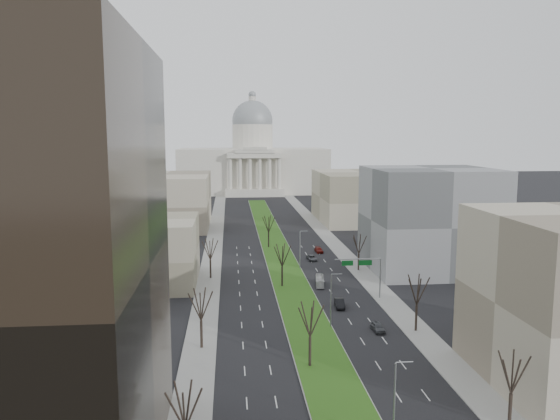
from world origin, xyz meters
TOP-DOWN VIEW (x-y plane):
  - ground at (0.00, 120.00)m, footprint 600.00×600.00m
  - median at (0.00, 118.99)m, footprint 8.00×222.03m
  - sidewalk_left at (-17.50, 95.00)m, footprint 5.00×330.00m
  - sidewalk_right at (17.50, 95.00)m, footprint 5.00×330.00m
  - capitol at (0.00, 269.59)m, footprint 80.00×46.00m
  - building_beige_left at (-33.00, 85.00)m, footprint 26.00×22.00m
  - building_grey_right at (34.00, 92.00)m, footprint 28.00×26.00m
  - building_far_left at (-35.00, 160.00)m, footprint 30.00×40.00m
  - building_far_right at (35.00, 165.00)m, footprint 30.00×40.00m
  - tree_left_near at (-17.20, 18.00)m, footprint 5.10×5.10m
  - tree_left_mid at (-17.20, 48.00)m, footprint 5.40×5.40m
  - tree_left_far at (-17.20, 88.00)m, footprint 5.28×5.28m
  - tree_right_near at (17.20, 22.00)m, footprint 5.16×5.16m
  - tree_right_mid at (17.20, 52.00)m, footprint 5.52×5.52m
  - tree_right_far at (17.20, 92.00)m, footprint 5.04×5.04m
  - tree_median_a at (-2.00, 40.00)m, footprint 5.40×5.40m
  - tree_median_b at (-2.00, 80.00)m, footprint 5.40×5.40m
  - tree_median_c at (-2.00, 120.00)m, footprint 5.40×5.40m
  - streetlamp_median_a at (3.76, 20.00)m, footprint 1.90×0.20m
  - streetlamp_median_b at (3.76, 55.00)m, footprint 1.90×0.20m
  - streetlamp_median_c at (3.76, 95.00)m, footprint 1.90×0.20m
  - mast_arm_signs at (13.49, 70.03)m, footprint 9.12×0.24m
  - car_grey_near at (11.03, 52.66)m, footprint 1.88×4.22m
  - car_black at (7.28, 65.31)m, footprint 2.07×4.89m
  - car_red at (11.16, 112.58)m, footprint 2.04×4.61m
  - car_grey_far at (7.86, 103.52)m, footprint 2.37×4.61m
  - box_van at (6.09, 80.37)m, footprint 2.57×7.04m

SIDE VIEW (x-z plane):
  - ground at x=0.00m, z-range 0.00..0.00m
  - sidewalk_left at x=-17.50m, z-range 0.00..0.15m
  - sidewalk_right at x=17.50m, z-range 0.00..0.15m
  - median at x=0.00m, z-range 0.00..0.20m
  - car_grey_far at x=7.86m, z-range 0.00..1.25m
  - car_red at x=11.16m, z-range 0.00..1.32m
  - car_grey_near at x=11.03m, z-range 0.00..1.41m
  - car_black at x=7.28m, z-range 0.00..1.57m
  - box_van at x=6.09m, z-range 0.00..1.92m
  - streetlamp_median_a at x=3.76m, z-range 0.23..9.39m
  - streetlamp_median_b at x=3.76m, z-range 0.23..9.39m
  - streetlamp_median_c at x=3.76m, z-range 0.23..9.39m
  - mast_arm_signs at x=13.49m, z-range 2.06..10.15m
  - tree_right_far at x=17.20m, z-range 1.99..11.07m
  - tree_left_near at x=-17.20m, z-range 2.02..11.20m
  - tree_right_near at x=17.20m, z-range 2.04..11.33m
  - tree_left_far at x=-17.20m, z-range 2.09..11.59m
  - tree_left_mid at x=-17.20m, z-range 2.14..11.86m
  - tree_median_a at x=-2.00m, z-range 2.14..11.86m
  - tree_median_b at x=-2.00m, z-range 2.14..11.86m
  - tree_median_c at x=-2.00m, z-range 2.14..11.86m
  - building_beige_left at x=-33.00m, z-range 0.00..14.00m
  - tree_right_mid at x=17.20m, z-range 2.19..12.12m
  - building_far_left at x=-35.00m, z-range 0.00..18.00m
  - building_far_right at x=35.00m, z-range 0.00..18.00m
  - building_grey_right at x=34.00m, z-range 0.00..24.00m
  - capitol at x=0.00m, z-range -11.19..43.81m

